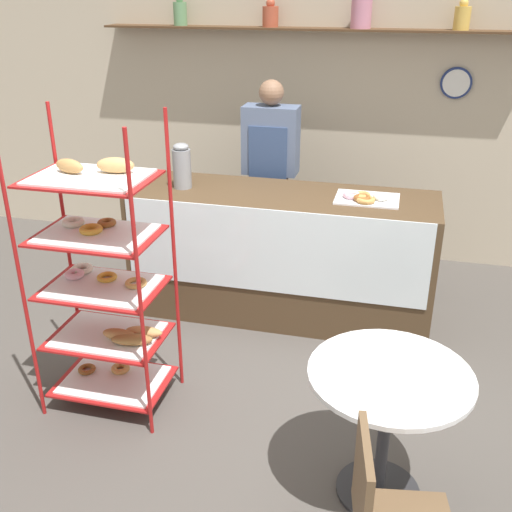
% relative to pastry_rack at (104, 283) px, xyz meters
% --- Properties ---
extents(ground_plane, '(14.00, 14.00, 0.00)m').
position_rel_pastry_rack_xyz_m(ground_plane, '(0.76, 0.09, -0.80)').
color(ground_plane, '#4C4742').
extents(back_wall, '(10.00, 0.30, 2.70)m').
position_rel_pastry_rack_xyz_m(back_wall, '(0.77, 2.63, 0.57)').
color(back_wall, beige).
rests_on(back_wall, ground_plane).
extents(display_counter, '(2.24, 0.70, 0.97)m').
position_rel_pastry_rack_xyz_m(display_counter, '(0.76, 1.31, -0.31)').
color(display_counter, '#4C3823').
rests_on(display_counter, ground_plane).
extents(pastry_rack, '(0.72, 0.51, 1.76)m').
position_rel_pastry_rack_xyz_m(pastry_rack, '(0.00, 0.00, 0.00)').
color(pastry_rack, '#A51919').
rests_on(pastry_rack, ground_plane).
extents(person_worker, '(0.44, 0.23, 1.68)m').
position_rel_pastry_rack_xyz_m(person_worker, '(0.54, 1.90, 0.12)').
color(person_worker, '#282833').
rests_on(person_worker, ground_plane).
extents(cafe_table, '(0.77, 0.77, 0.73)m').
position_rel_pastry_rack_xyz_m(cafe_table, '(1.63, -0.38, -0.25)').
color(cafe_table, '#262628').
rests_on(cafe_table, ground_plane).
extents(coffee_carafe, '(0.14, 0.14, 0.33)m').
position_rel_pastry_rack_xyz_m(coffee_carafe, '(0.01, 1.27, 0.33)').
color(coffee_carafe, gray).
rests_on(coffee_carafe, display_counter).
extents(donut_tray_counter, '(0.44, 0.33, 0.05)m').
position_rel_pastry_rack_xyz_m(donut_tray_counter, '(1.35, 1.30, 0.19)').
color(donut_tray_counter, silver).
rests_on(donut_tray_counter, display_counter).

